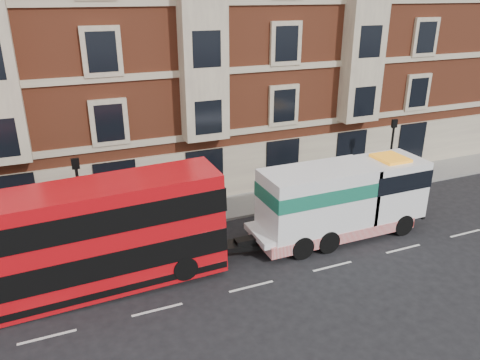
{
  "coord_description": "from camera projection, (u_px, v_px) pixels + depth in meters",
  "views": [
    {
      "loc": [
        -6.83,
        -15.02,
        11.46
      ],
      "look_at": [
        1.17,
        4.0,
        3.15
      ],
      "focal_mm": 35.0,
      "sensor_mm": 36.0,
      "label": 1
    }
  ],
  "objects": [
    {
      "name": "ground",
      "position": [
        251.0,
        287.0,
        19.58
      ],
      "size": [
        120.0,
        120.0,
        0.0
      ],
      "primitive_type": "plane",
      "color": "black",
      "rests_on": "ground"
    },
    {
      "name": "sidewalk",
      "position": [
        196.0,
        213.0,
        25.97
      ],
      "size": [
        90.0,
        3.0,
        0.15
      ],
      "primitive_type": "cube",
      "color": "slate",
      "rests_on": "ground"
    },
    {
      "name": "victorian_terrace",
      "position": [
        161.0,
        16.0,
        28.83
      ],
      "size": [
        45.0,
        12.0,
        20.4
      ],
      "color": "brown",
      "rests_on": "ground"
    },
    {
      "name": "lamp_post_west",
      "position": [
        80.0,
        195.0,
        21.73
      ],
      "size": [
        0.35,
        0.15,
        4.35
      ],
      "color": "black",
      "rests_on": "sidewalk"
    },
    {
      "name": "lamp_post_east",
      "position": [
        391.0,
        149.0,
        28.2
      ],
      "size": [
        0.35,
        0.15,
        4.35
      ],
      "color": "black",
      "rests_on": "sidewalk"
    },
    {
      "name": "double_decker_bus",
      "position": [
        82.0,
        239.0,
        18.41
      ],
      "size": [
        11.31,
        2.6,
        4.58
      ],
      "color": "red",
      "rests_on": "ground"
    },
    {
      "name": "tow_truck",
      "position": [
        339.0,
        200.0,
        22.9
      ],
      "size": [
        9.06,
        2.68,
        3.77
      ],
      "color": "white",
      "rests_on": "ground"
    }
  ]
}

